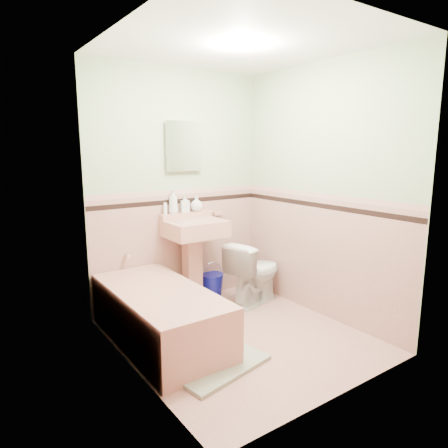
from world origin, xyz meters
TOP-DOWN VIEW (x-y plane):
  - floor at (0.00, 0.00)m, footprint 2.20×2.20m
  - ceiling at (0.00, 0.00)m, footprint 2.20×2.20m
  - wall_back at (0.00, 1.10)m, footprint 2.50×0.00m
  - wall_front at (0.00, -1.10)m, footprint 2.50×0.00m
  - wall_left at (-1.00, 0.00)m, footprint 0.00×2.50m
  - wall_right at (1.00, 0.00)m, footprint 0.00×2.50m
  - wainscot_back at (0.00, 1.09)m, footprint 2.00×0.00m
  - wainscot_front at (0.00, -1.09)m, footprint 2.00×0.00m
  - wainscot_left at (-0.99, 0.00)m, footprint 0.00×2.20m
  - wainscot_right at (0.99, 0.00)m, footprint 0.00×2.20m
  - accent_back at (0.00, 1.08)m, footprint 2.00×0.00m
  - accent_front at (0.00, -1.08)m, footprint 2.00×0.00m
  - accent_left at (-0.98, 0.00)m, footprint 0.00×2.20m
  - accent_right at (0.98, 0.00)m, footprint 0.00×2.20m
  - cap_back at (0.00, 1.08)m, footprint 2.00×0.00m
  - cap_front at (0.00, -1.08)m, footprint 2.00×0.00m
  - cap_left at (-0.98, 0.00)m, footprint 0.00×2.20m
  - cap_right at (0.98, 0.00)m, footprint 0.00×2.20m
  - bathtub at (-0.63, 0.33)m, footprint 0.70×1.50m
  - tub_faucet at (-0.63, 1.05)m, footprint 0.04×0.12m
  - sink at (0.05, 0.86)m, footprint 0.60×0.49m
  - sink_faucet at (0.05, 1.00)m, footprint 0.02×0.02m
  - medicine_cabinet at (0.05, 1.07)m, footprint 0.40×0.04m
  - soap_dish at (0.47, 1.06)m, footprint 0.11×0.07m
  - soap_bottle_left at (-0.10, 1.04)m, footprint 0.13×0.13m
  - soap_bottle_mid at (0.04, 1.04)m, footprint 0.11×0.11m
  - soap_bottle_right at (0.18, 1.04)m, footprint 0.17×0.17m
  - tube at (-0.19, 1.04)m, footprint 0.04×0.04m
  - toilet at (0.64, 0.58)m, footprint 0.75×0.53m
  - bucket at (0.35, 0.99)m, footprint 0.31×0.31m
  - bath_mat at (-0.46, -0.29)m, footprint 0.85×0.65m
  - shoe at (-0.36, -0.28)m, footprint 0.18×0.13m

SIDE VIEW (x-z plane):
  - floor at x=0.00m, z-range 0.00..0.00m
  - bath_mat at x=-0.46m, z-range 0.00..0.03m
  - shoe at x=-0.36m, z-range 0.03..0.10m
  - bucket at x=0.35m, z-range 0.00..0.27m
  - bathtub at x=-0.63m, z-range 0.00..0.45m
  - toilet at x=0.64m, z-range 0.00..0.69m
  - sink at x=0.05m, z-range 0.00..0.94m
  - wainscot_back at x=0.00m, z-range -0.40..1.60m
  - wainscot_front at x=0.00m, z-range -0.40..1.60m
  - wainscot_left at x=-0.99m, z-range -0.50..1.70m
  - wainscot_right at x=0.99m, z-range -0.50..1.70m
  - tub_faucet at x=-0.63m, z-range 0.61..0.65m
  - sink_faucet at x=0.05m, z-range 0.90..1.00m
  - soap_dish at x=0.47m, z-range 0.93..0.97m
  - tube at x=-0.19m, z-range 1.00..1.12m
  - soap_bottle_right at x=0.18m, z-range 1.00..1.17m
  - soap_bottle_mid at x=0.04m, z-range 1.00..1.19m
  - accent_left at x=-0.98m, z-range 0.02..2.22m
  - accent_right at x=0.98m, z-range 0.02..2.22m
  - accent_back at x=0.00m, z-range 0.12..2.12m
  - accent_front at x=0.00m, z-range 0.12..2.12m
  - soap_bottle_left at x=-0.10m, z-range 1.00..1.25m
  - cap_back at x=0.00m, z-range 0.22..2.22m
  - cap_front at x=0.00m, z-range 0.22..2.22m
  - cap_left at x=-0.98m, z-range 0.12..2.32m
  - cap_right at x=0.98m, z-range 0.12..2.32m
  - wall_back at x=0.00m, z-range 0.00..2.50m
  - wall_front at x=0.00m, z-range 0.00..2.50m
  - wall_left at x=-1.00m, z-range 0.00..2.50m
  - wall_right at x=1.00m, z-range 0.00..2.50m
  - medicine_cabinet at x=0.05m, z-range 1.45..1.95m
  - ceiling at x=0.00m, z-range 2.50..2.50m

